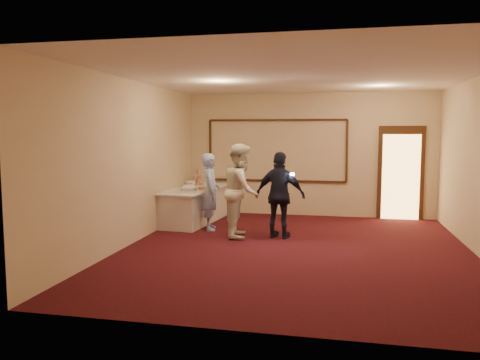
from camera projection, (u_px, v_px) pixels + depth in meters
name	position (u px, v px, depth m)	size (l,w,h in m)	color
floor	(296.00, 250.00, 8.18)	(7.00, 7.00, 0.00)	black
room_walls	(297.00, 134.00, 7.98)	(6.04, 7.04, 3.02)	beige
wall_molding	(277.00, 151.00, 11.56)	(3.45, 0.04, 1.55)	#341E0F
doorway	(401.00, 174.00, 11.00)	(1.05, 0.07, 2.20)	#341E0F
buffet_table	(196.00, 204.00, 10.80)	(1.25, 2.64, 0.77)	silver
pavlova_tray	(188.00, 189.00, 10.01)	(0.47, 0.53, 0.18)	silver
cupcake_stand	(197.00, 178.00, 11.55)	(0.29, 0.29, 0.43)	#D04859
plate_stack_a	(190.00, 184.00, 10.75)	(0.21, 0.21, 0.17)	white
plate_stack_b	(208.00, 183.00, 11.11)	(0.17, 0.17, 0.14)	white
tart	(203.00, 189.00, 10.45)	(0.27, 0.27, 0.05)	white
man	(210.00, 192.00, 9.81)	(0.59, 0.39, 1.62)	#90ACEE
woman	(241.00, 190.00, 9.15)	(0.89, 0.69, 1.83)	silver
guest	(280.00, 195.00, 9.02)	(0.98, 0.41, 1.68)	black
camera_flash	(292.00, 174.00, 8.72)	(0.07, 0.04, 0.05)	white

